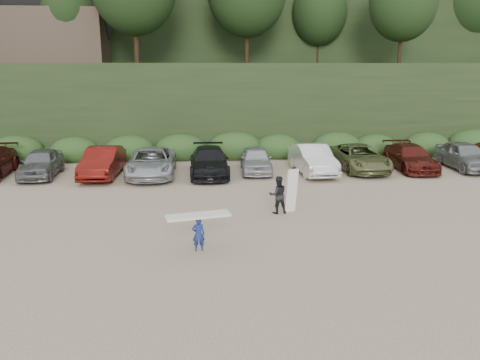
{
  "coord_description": "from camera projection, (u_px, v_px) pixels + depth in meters",
  "views": [
    {
      "loc": [
        -0.87,
        -15.26,
        5.71
      ],
      "look_at": [
        0.69,
        3.0,
        1.3
      ],
      "focal_mm": 35.0,
      "sensor_mm": 36.0,
      "label": 1
    }
  ],
  "objects": [
    {
      "name": "ground",
      "position": [
        228.0,
        237.0,
        16.19
      ],
      "size": [
        120.0,
        120.0,
        0.0
      ],
      "primitive_type": "plane",
      "color": "tan",
      "rests_on": "ground"
    },
    {
      "name": "hillside_backdrop",
      "position": [
        204.0,
        13.0,
        48.35
      ],
      "size": [
        90.0,
        41.5,
        28.0
      ],
      "color": "black",
      "rests_on": "ground"
    },
    {
      "name": "parked_cars",
      "position": [
        180.0,
        161.0,
        25.54
      ],
      "size": [
        39.06,
        5.94,
        1.58
      ],
      "color": "#B8B8BD",
      "rests_on": "ground"
    },
    {
      "name": "child_surfer",
      "position": [
        198.0,
        226.0,
        14.8
      ],
      "size": [
        2.11,
        1.0,
        1.22
      ],
      "color": "navy",
      "rests_on": "ground"
    },
    {
      "name": "adult_surfer",
      "position": [
        279.0,
        194.0,
        18.69
      ],
      "size": [
        1.24,
        0.66,
        1.8
      ],
      "color": "black",
      "rests_on": "ground"
    }
  ]
}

